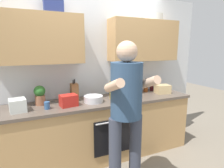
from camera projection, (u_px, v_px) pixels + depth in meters
ground_plane at (102, 155)px, 2.90m from camera, size 12.00×12.00×0.00m
back_wall_unit at (95, 58)px, 2.85m from camera, size 4.00×0.38×2.50m
counter at (102, 128)px, 2.81m from camera, size 2.84×0.67×0.90m
person_standing at (126, 107)px, 2.00m from camera, size 0.49×0.45×1.73m
bottle_soy at (135, 87)px, 2.92m from camera, size 0.07×0.07×0.32m
bottle_water at (131, 86)px, 3.09m from camera, size 0.07×0.07×0.30m
bottle_wine at (152, 86)px, 3.31m from camera, size 0.07×0.07×0.20m
bottle_oil at (112, 89)px, 2.76m from camera, size 0.08×0.08×0.34m
bottle_vinegar at (146, 87)px, 3.22m from camera, size 0.07×0.07×0.23m
bottle_syrup at (125, 89)px, 2.84m from camera, size 0.07×0.07×0.31m
cup_tea at (47, 105)px, 2.32m from camera, size 0.07×0.07×0.09m
mixing_bowl at (93, 99)px, 2.61m from camera, size 0.27×0.27×0.09m
knife_block at (74, 92)px, 2.67m from camera, size 0.10×0.14×0.31m
potted_herb at (40, 95)px, 2.47m from camera, size 0.15×0.15×0.26m
grocery_bag_bread at (163, 89)px, 3.12m from camera, size 0.26×0.23×0.14m
grocery_bag_produce at (18, 105)px, 2.22m from camera, size 0.21×0.22×0.16m
grocery_bag_crisps at (69, 100)px, 2.43m from camera, size 0.24×0.19×0.15m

